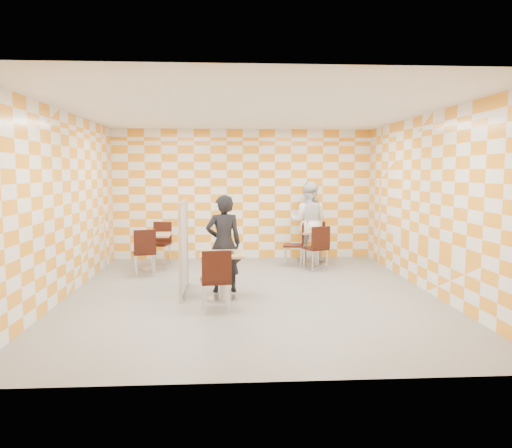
# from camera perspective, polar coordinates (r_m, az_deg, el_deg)

# --- Properties ---
(room_shell) EXTENTS (7.00, 7.00, 7.00)m
(room_shell) POSITION_cam_1_polar(r_m,az_deg,el_deg) (8.69, -0.80, 2.53)
(room_shell) COLOR gray
(room_shell) RESTS_ON ground
(main_table) EXTENTS (0.70, 0.70, 0.75)m
(main_table) POSITION_cam_1_polar(r_m,az_deg,el_deg) (7.94, -3.84, -5.04)
(main_table) COLOR tan
(main_table) RESTS_ON ground
(second_table) EXTENTS (0.70, 0.70, 0.75)m
(second_table) POSITION_cam_1_polar(r_m,az_deg,el_deg) (10.89, 6.86, -2.05)
(second_table) COLOR tan
(second_table) RESTS_ON ground
(empty_table) EXTENTS (0.70, 0.70, 0.75)m
(empty_table) POSITION_cam_1_polar(r_m,az_deg,el_deg) (10.54, -11.63, -2.40)
(empty_table) COLOR tan
(empty_table) RESTS_ON ground
(chair_main_front) EXTENTS (0.47, 0.48, 0.92)m
(chair_main_front) POSITION_cam_1_polar(r_m,az_deg,el_deg) (7.17, -4.59, -5.94)
(chair_main_front) COLOR black
(chair_main_front) RESTS_ON ground
(chair_second_front) EXTENTS (0.55, 0.55, 0.92)m
(chair_second_front) POSITION_cam_1_polar(r_m,az_deg,el_deg) (10.27, 7.10, -2.34)
(chair_second_front) COLOR black
(chair_second_front) RESTS_ON ground
(chair_second_side) EXTENTS (0.50, 0.49, 0.92)m
(chair_second_side) POSITION_cam_1_polar(r_m,az_deg,el_deg) (10.72, 4.82, -1.96)
(chair_second_side) COLOR black
(chair_second_side) RESTS_ON ground
(chair_empty_near) EXTENTS (0.52, 0.52, 0.92)m
(chair_empty_near) POSITION_cam_1_polar(r_m,az_deg,el_deg) (9.87, -12.62, -2.78)
(chair_empty_near) COLOR black
(chair_empty_near) RESTS_ON ground
(chair_empty_far) EXTENTS (0.52, 0.52, 0.92)m
(chair_empty_far) POSITION_cam_1_polar(r_m,az_deg,el_deg) (11.14, -10.82, -1.75)
(chair_empty_far) COLOR black
(chair_empty_far) RESTS_ON ground
(partition) EXTENTS (0.08, 1.38, 1.55)m
(partition) POSITION_cam_1_polar(r_m,az_deg,el_deg) (8.36, -8.28, -2.56)
(partition) COLOR white
(partition) RESTS_ON ground
(man_dark) EXTENTS (0.65, 0.48, 1.65)m
(man_dark) POSITION_cam_1_polar(r_m,az_deg,el_deg) (8.40, -3.72, -2.25)
(man_dark) COLOR black
(man_dark) RESTS_ON ground
(man_white) EXTENTS (1.03, 0.89, 1.80)m
(man_white) POSITION_cam_1_polar(r_m,az_deg,el_deg) (11.39, 6.01, 0.29)
(man_white) COLOR white
(man_white) RESTS_ON ground
(pizza_on_foil) EXTENTS (0.40, 0.40, 0.04)m
(pizza_on_foil) POSITION_cam_1_polar(r_m,az_deg,el_deg) (7.87, -3.85, -3.21)
(pizza_on_foil) COLOR silver
(pizza_on_foil) RESTS_ON main_table
(sport_bottle) EXTENTS (0.06, 0.06, 0.20)m
(sport_bottle) POSITION_cam_1_polar(r_m,az_deg,el_deg) (10.98, 5.90, -0.25)
(sport_bottle) COLOR white
(sport_bottle) RESTS_ON second_table
(soda_bottle) EXTENTS (0.07, 0.07, 0.23)m
(soda_bottle) POSITION_cam_1_polar(r_m,az_deg,el_deg) (10.88, 7.75, -0.25)
(soda_bottle) COLOR black
(soda_bottle) RESTS_ON second_table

